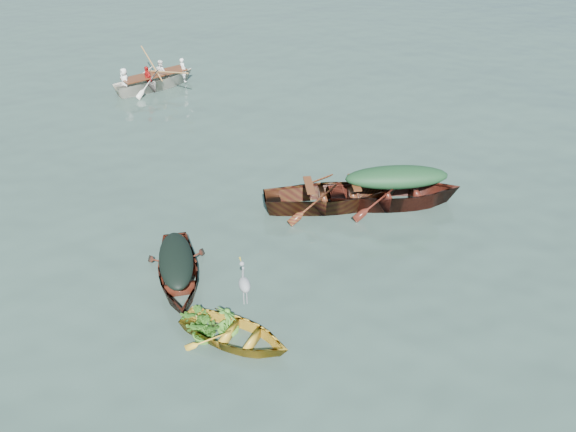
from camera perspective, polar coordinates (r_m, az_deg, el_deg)
The scene contains 13 objects.
ground at distance 12.49m, azimuth 4.37°, elevation -5.08°, with size 140.00×140.00×0.00m, color #334840.
yellow_dinghy at distance 10.89m, azimuth -5.39°, elevation -12.54°, with size 1.19×2.74×0.71m, color #BE8325.
dark_covered_boat at distance 12.29m, azimuth -11.01°, elevation -6.50°, with size 1.29×3.47×0.85m, color #4F2012.
green_tarp_boat at distance 14.70m, azimuth 10.64°, elevation 1.15°, with size 1.47×4.73×1.13m, color #4A1A11.
open_wooden_boat at distance 14.39m, azimuth 4.36°, elevation 0.89°, with size 1.48×4.75×1.13m, color #543015.
rowed_boat at distance 22.07m, azimuth -13.21°, elevation 12.51°, with size 1.31×4.36×1.04m, color white.
dark_tarp_cover at distance 11.90m, azimuth -11.34°, elevation -4.22°, with size 0.71×1.91×0.40m, color black.
green_tarp_cover at distance 14.27m, azimuth 10.98°, elevation 3.91°, with size 0.81×2.60×0.52m, color #193D1C.
thwart_benches at distance 14.07m, azimuth 4.46°, elevation 2.88°, with size 0.89×2.37×0.04m, color #4C2511, non-canonical shape.
heron at distance 10.67m, azimuth -4.41°, elevation -7.52°, with size 0.28×0.40×0.92m, color gray, non-canonical shape.
dinghy_weeds at distance 10.66m, azimuth -8.12°, elevation -9.06°, with size 0.70×0.90×0.60m, color #34661A.
rowers at distance 21.76m, azimuth -13.53°, elevation 14.71°, with size 1.18×3.06×0.76m, color white.
oars at distance 21.87m, azimuth -13.41°, elevation 13.85°, with size 2.60×0.60×0.06m, color #A4743E, non-canonical shape.
Camera 1 is at (-3.47, -9.00, 7.94)m, focal length 35.00 mm.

